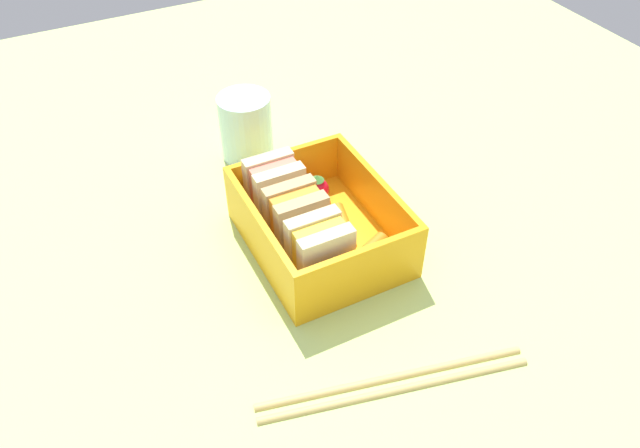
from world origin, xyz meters
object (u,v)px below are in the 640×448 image
sandwich_center_left (296,219)px  carrot_stick_far_left (365,254)px  sandwich_left (319,252)px  sandwich_center (275,190)px  strawberry_far_left (317,189)px  drinking_glass (246,127)px  carrot_stick_left (343,222)px  chopstick_pair (394,382)px

sandwich_center_left → carrot_stick_far_left: sandwich_center_left is taller
sandwich_left → sandwich_center: bearing=0.0°
strawberry_far_left → sandwich_center: bearing=93.2°
carrot_stick_far_left → drinking_glass: 21.84cm
sandwich_center_left → carrot_stick_far_left: (-4.74, -4.63, -2.37)cm
sandwich_left → sandwich_center: same height
carrot_stick_left → drinking_glass: bearing=10.9°
drinking_glass → carrot_stick_left: bearing=-169.1°
chopstick_pair → sandwich_center_left: bearing=1.9°
carrot_stick_left → chopstick_pair: 17.41cm
carrot_stick_left → drinking_glass: 17.09cm
sandwich_left → strawberry_far_left: 10.93cm
sandwich_left → drinking_glass: size_ratio=0.84×
sandwich_center → carrot_stick_left: bearing=-132.0°
carrot_stick_far_left → carrot_stick_left: (4.92, -0.43, -0.18)cm
sandwich_center_left → carrot_stick_far_left: size_ratio=1.13×
chopstick_pair → drinking_glass: 33.62cm
sandwich_center → strawberry_far_left: sandwich_center is taller
sandwich_center → drinking_glass: same height
sandwich_center → chopstick_pair: (-21.31, -0.54, -3.95)cm
sandwich_center_left → sandwich_center: same height
sandwich_center → drinking_glass: size_ratio=0.84×
drinking_glass → carrot_stick_far_left: bearing=-172.6°
strawberry_far_left → drinking_glass: (11.86, 2.82, 1.15)cm
carrot_stick_left → strawberry_far_left: bearing=4.7°
sandwich_left → strawberry_far_left: (9.72, -4.66, -1.76)cm
strawberry_far_left → drinking_glass: bearing=13.4°
sandwich_center → strawberry_far_left: 4.99cm
sandwich_center_left → chopstick_pair: 17.05cm
carrot_stick_far_left → sandwich_center_left: bearing=44.3°
chopstick_pair → drinking_glass: size_ratio=2.96×
sandwich_left → sandwich_center_left: (4.73, 0.00, 0.00)cm
carrot_stick_far_left → strawberry_far_left: 9.75cm
carrot_stick_far_left → chopstick_pair: size_ratio=0.25×
drinking_glass → sandwich_center_left: bearing=173.8°
carrot_stick_left → chopstick_pair: carrot_stick_left is taller
sandwich_left → strawberry_far_left: bearing=-25.6°
carrot_stick_far_left → strawberry_far_left: (9.73, -0.03, 0.61)cm
carrot_stick_left → strawberry_far_left: (4.81, 0.40, 0.79)cm
sandwich_left → sandwich_center_left: bearing=0.0°
sandwich_center → drinking_glass: (12.12, -1.84, -0.61)cm
sandwich_left → carrot_stick_far_left: size_ratio=1.13×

